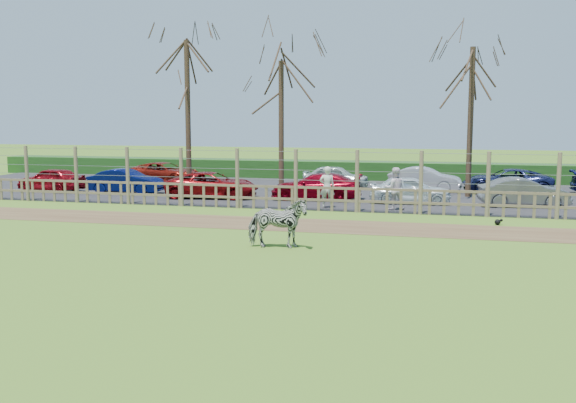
% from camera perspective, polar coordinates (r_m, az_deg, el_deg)
% --- Properties ---
extents(ground, '(120.00, 120.00, 0.00)m').
position_cam_1_polar(ground, '(18.67, -4.80, -4.24)').
color(ground, olive).
rests_on(ground, ground).
extents(dirt_strip, '(34.00, 2.80, 0.01)m').
position_cam_1_polar(dirt_strip, '(22.91, -1.26, -2.00)').
color(dirt_strip, brown).
rests_on(dirt_strip, ground).
extents(asphalt, '(44.00, 13.00, 0.04)m').
position_cam_1_polar(asphalt, '(32.58, 3.25, 0.88)').
color(asphalt, '#232326').
rests_on(asphalt, ground).
extents(hedge, '(46.00, 2.00, 1.10)m').
position_cam_1_polar(hedge, '(39.40, 5.09, 2.79)').
color(hedge, '#1E4716').
rests_on(hedge, ground).
extents(fence, '(30.16, 0.16, 2.50)m').
position_cam_1_polar(fence, '(26.16, 0.70, 0.97)').
color(fence, brown).
rests_on(fence, ground).
extents(tree_left, '(4.80, 4.80, 7.88)m').
position_cam_1_polar(tree_left, '(32.32, -8.95, 10.68)').
color(tree_left, '#3D2B1E').
rests_on(tree_left, ground).
extents(tree_mid, '(4.80, 4.80, 6.83)m').
position_cam_1_polar(tree_mid, '(31.82, -0.61, 9.47)').
color(tree_mid, '#3D2B1E').
rests_on(tree_mid, ground).
extents(tree_right, '(4.80, 4.80, 7.35)m').
position_cam_1_polar(tree_right, '(31.39, 16.02, 9.89)').
color(tree_right, '#3D2B1E').
rests_on(tree_right, ground).
extents(zebra, '(1.86, 1.10, 1.48)m').
position_cam_1_polar(zebra, '(18.62, -0.95, -1.94)').
color(zebra, gray).
rests_on(zebra, ground).
extents(visitor_a, '(0.70, 0.53, 1.72)m').
position_cam_1_polar(visitor_a, '(26.66, 3.49, 1.29)').
color(visitor_a, beige).
rests_on(visitor_a, asphalt).
extents(visitor_b, '(0.96, 0.82, 1.72)m').
position_cam_1_polar(visitor_b, '(26.41, 9.46, 1.14)').
color(visitor_b, silver).
rests_on(visitor_b, asphalt).
extents(crow, '(0.28, 0.21, 0.23)m').
position_cam_1_polar(crow, '(23.86, 18.16, -1.73)').
color(crow, black).
rests_on(crow, ground).
extents(car_0, '(3.66, 1.81, 1.20)m').
position_cam_1_polar(car_0, '(34.68, -20.29, 1.85)').
color(car_0, maroon).
rests_on(car_0, asphalt).
extents(car_1, '(3.70, 1.44, 1.20)m').
position_cam_1_polar(car_1, '(32.55, -14.21, 1.75)').
color(car_1, '#060F4B').
rests_on(car_1, asphalt).
extents(car_2, '(4.49, 2.39, 1.20)m').
position_cam_1_polar(car_2, '(30.16, -6.77, 1.48)').
color(car_2, maroon).
rests_on(car_2, asphalt).
extents(car_3, '(4.22, 1.90, 1.20)m').
position_cam_1_polar(car_3, '(29.27, 2.53, 1.34)').
color(car_3, maroon).
rests_on(car_3, asphalt).
extents(car_4, '(3.60, 1.63, 1.20)m').
position_cam_1_polar(car_4, '(28.52, 10.82, 1.05)').
color(car_4, silver).
rests_on(car_4, asphalt).
extents(car_5, '(3.77, 1.72, 1.20)m').
position_cam_1_polar(car_5, '(28.77, 20.22, 0.77)').
color(car_5, slate).
rests_on(car_5, asphalt).
extents(car_8, '(4.54, 2.54, 1.20)m').
position_cam_1_polar(car_8, '(36.90, -10.92, 2.50)').
color(car_8, maroon).
rests_on(car_8, asphalt).
extents(car_10, '(3.55, 1.48, 1.20)m').
position_cam_1_polar(car_10, '(34.14, 4.27, 2.22)').
color(car_10, '#B4C5BB').
rests_on(car_10, asphalt).
extents(car_11, '(3.76, 1.66, 1.20)m').
position_cam_1_polar(car_11, '(33.46, 12.05, 1.97)').
color(car_11, silver).
rests_on(car_11, asphalt).
extents(car_12, '(4.38, 2.12, 1.20)m').
position_cam_1_polar(car_12, '(33.61, 18.88, 1.75)').
color(car_12, '#181E47').
rests_on(car_12, asphalt).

